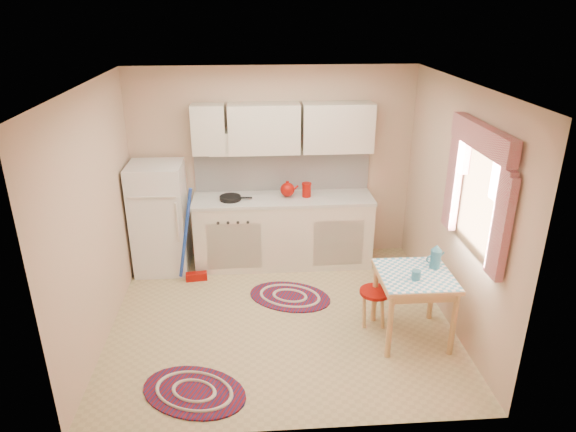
# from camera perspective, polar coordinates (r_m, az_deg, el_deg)

# --- Properties ---
(room_shell) EXTENTS (3.64, 3.60, 2.52)m
(room_shell) POSITION_cam_1_polar(r_m,az_deg,el_deg) (5.25, 0.62, 4.98)
(room_shell) COLOR tan
(room_shell) RESTS_ON ground
(fridge) EXTENTS (0.65, 0.60, 1.40)m
(fridge) POSITION_cam_1_polar(r_m,az_deg,el_deg) (6.60, -14.08, -0.24)
(fridge) COLOR white
(fridge) RESTS_ON ground
(broom) EXTENTS (0.29, 0.15, 1.20)m
(broom) POSITION_cam_1_polar(r_m,az_deg,el_deg) (6.25, -10.47, -2.22)
(broom) COLOR #1B3DA9
(broom) RESTS_ON ground
(base_cabinets) EXTENTS (2.25, 0.60, 0.88)m
(base_cabinets) POSITION_cam_1_polar(r_m,az_deg,el_deg) (6.65, -0.53, -1.77)
(base_cabinets) COLOR beige
(base_cabinets) RESTS_ON ground
(countertop) EXTENTS (2.27, 0.62, 0.04)m
(countertop) POSITION_cam_1_polar(r_m,az_deg,el_deg) (6.48, -0.55, 1.94)
(countertop) COLOR beige
(countertop) RESTS_ON base_cabinets
(frying_pan) EXTENTS (0.29, 0.29, 0.05)m
(frying_pan) POSITION_cam_1_polar(r_m,az_deg,el_deg) (6.41, -6.43, 2.00)
(frying_pan) COLOR black
(frying_pan) RESTS_ON countertop
(red_kettle) EXTENTS (0.25, 0.24, 0.20)m
(red_kettle) POSITION_cam_1_polar(r_m,az_deg,el_deg) (6.44, -0.06, 2.95)
(red_kettle) COLOR #950C05
(red_kettle) RESTS_ON countertop
(red_canister) EXTENTS (0.13, 0.13, 0.16)m
(red_canister) POSITION_cam_1_polar(r_m,az_deg,el_deg) (6.47, 2.07, 2.84)
(red_canister) COLOR #950C05
(red_canister) RESTS_ON countertop
(table) EXTENTS (0.72, 0.72, 0.72)m
(table) POSITION_cam_1_polar(r_m,az_deg,el_deg) (5.40, 13.64, -9.70)
(table) COLOR #DDAB6E
(table) RESTS_ON ground
(stool) EXTENTS (0.42, 0.42, 0.42)m
(stool) POSITION_cam_1_polar(r_m,az_deg,el_deg) (5.57, 9.53, -10.03)
(stool) COLOR #950C05
(stool) RESTS_ON ground
(coffee_pot) EXTENTS (0.15, 0.13, 0.26)m
(coffee_pot) POSITION_cam_1_polar(r_m,az_deg,el_deg) (5.33, 16.10, -4.33)
(coffee_pot) COLOR #2A6880
(coffee_pot) RESTS_ON table
(mug) EXTENTS (0.10, 0.10, 0.10)m
(mug) POSITION_cam_1_polar(r_m,az_deg,el_deg) (5.10, 14.04, -6.41)
(mug) COLOR #2A6880
(mug) RESTS_ON table
(rug_center) EXTENTS (1.14, 0.96, 0.02)m
(rug_center) POSITION_cam_1_polar(r_m,az_deg,el_deg) (6.07, 0.21, -8.94)
(rug_center) COLOR maroon
(rug_center) RESTS_ON ground
(rug_left) EXTENTS (1.15, 0.98, 0.02)m
(rug_left) POSITION_cam_1_polar(r_m,az_deg,el_deg) (4.86, -10.39, -18.66)
(rug_left) COLOR maroon
(rug_left) RESTS_ON ground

